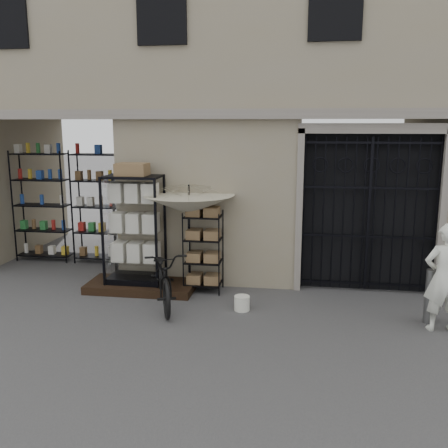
% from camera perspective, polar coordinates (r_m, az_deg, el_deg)
% --- Properties ---
extents(ground, '(80.00, 80.00, 0.00)m').
position_cam_1_polar(ground, '(7.74, 4.39, -12.09)').
color(ground, '#232327').
rests_on(ground, ground).
extents(main_building, '(14.00, 4.00, 9.00)m').
position_cam_1_polar(main_building, '(11.18, 6.41, 18.64)').
color(main_building, gray).
rests_on(main_building, ground).
extents(shop_recess, '(3.00, 1.70, 3.00)m').
position_cam_1_polar(shop_recess, '(11.18, -17.97, 2.73)').
color(shop_recess, black).
rests_on(shop_recess, ground).
extents(shop_shelving, '(2.70, 0.50, 2.50)m').
position_cam_1_polar(shop_shelving, '(11.69, -17.03, 1.90)').
color(shop_shelving, black).
rests_on(shop_shelving, ground).
extents(iron_gate, '(2.50, 0.21, 3.00)m').
position_cam_1_polar(iron_gate, '(9.58, 16.09, 1.45)').
color(iron_gate, black).
rests_on(iron_gate, ground).
extents(step_platform, '(2.00, 0.90, 0.15)m').
position_cam_1_polar(step_platform, '(9.59, -9.43, -7.02)').
color(step_platform, black).
rests_on(step_platform, ground).
extents(display_cabinet, '(1.02, 0.66, 2.17)m').
position_cam_1_polar(display_cabinet, '(9.40, -10.20, -1.24)').
color(display_cabinet, black).
rests_on(display_cabinet, step_platform).
extents(wire_rack, '(0.69, 0.51, 1.51)m').
position_cam_1_polar(wire_rack, '(9.25, -2.38, -3.27)').
color(wire_rack, black).
rests_on(wire_rack, ground).
extents(market_umbrella, '(1.84, 1.86, 2.39)m').
position_cam_1_polar(market_umbrella, '(9.15, -4.03, 2.82)').
color(market_umbrella, black).
rests_on(market_umbrella, ground).
extents(white_bucket, '(0.30, 0.30, 0.25)m').
position_cam_1_polar(white_bucket, '(8.47, 2.06, -9.03)').
color(white_bucket, silver).
rests_on(white_bucket, ground).
extents(bicycle, '(1.00, 1.20, 1.94)m').
position_cam_1_polar(bicycle, '(8.83, -6.88, -9.10)').
color(bicycle, black).
rests_on(bicycle, ground).
extents(steel_bollard, '(0.21, 0.21, 0.87)m').
position_cam_1_polar(steel_bollard, '(8.50, 22.47, -7.65)').
color(steel_bollard, slate).
rests_on(steel_bollard, ground).
extents(shopkeeper, '(0.85, 1.73, 0.40)m').
position_cam_1_polar(shopkeeper, '(8.43, 23.40, -11.02)').
color(shopkeeper, white).
rests_on(shopkeeper, ground).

